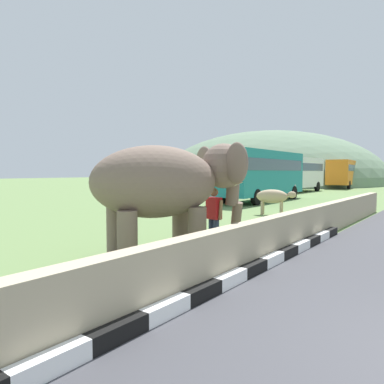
{
  "coord_description": "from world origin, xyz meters",
  "views": [
    {
      "loc": [
        -4.57,
        0.7,
        2.09
      ],
      "look_at": [
        2.25,
        5.79,
        1.6
      ],
      "focal_mm": 33.53,
      "sensor_mm": 36.0,
      "label": 1
    }
  ],
  "objects": [
    {
      "name": "bus_orange",
      "position": [
        43.42,
        12.63,
        2.08
      ],
      "size": [
        9.1,
        3.32,
        3.5
      ],
      "color": "orange",
      "rests_on": "ground_plane"
    },
    {
      "name": "bus_teal",
      "position": [
        18.62,
        11.92,
        2.08
      ],
      "size": [
        9.74,
        2.64,
        3.5
      ],
      "color": "teal",
      "rests_on": "ground_plane"
    },
    {
      "name": "barrier_parapet",
      "position": [
        2.0,
        4.28,
        0.5
      ],
      "size": [
        28.0,
        0.36,
        1.0
      ],
      "primitive_type": "cube",
      "color": "tan",
      "rests_on": "ground_plane"
    },
    {
      "name": "elephant",
      "position": [
        1.98,
        6.23,
        1.81
      ],
      "size": [
        4.01,
        3.3,
        2.81
      ],
      "color": "#796356",
      "rests_on": "ground_plane"
    },
    {
      "name": "person_handler",
      "position": [
        3.41,
        5.93,
        0.93
      ],
      "size": [
        0.33,
        0.66,
        1.66
      ],
      "color": "navy",
      "rests_on": "ground_plane"
    },
    {
      "name": "striped_curb",
      "position": [
        -0.35,
        3.98,
        0.12
      ],
      "size": [
        16.2,
        0.2,
        0.24
      ],
      "color": "white",
      "rests_on": "ground_plane"
    },
    {
      "name": "bus_white",
      "position": [
        31.06,
        14.09,
        2.08
      ],
      "size": [
        9.44,
        2.81,
        3.5
      ],
      "color": "silver",
      "rests_on": "ground_plane"
    },
    {
      "name": "hill_east",
      "position": [
        55.0,
        27.01,
        0.0
      ],
      "size": [
        46.25,
        37.0,
        18.1
      ],
      "color": "slate",
      "rests_on": "ground_plane"
    },
    {
      "name": "cow_near",
      "position": [
        11.52,
        7.86,
        0.87
      ],
      "size": [
        0.98,
        1.93,
        1.23
      ],
      "color": "tan",
      "rests_on": "ground_plane"
    },
    {
      "name": "cow_mid",
      "position": [
        22.09,
        11.68,
        0.87
      ],
      "size": [
        0.91,
        1.93,
        1.23
      ],
      "color": "beige",
      "rests_on": "ground_plane"
    }
  ]
}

